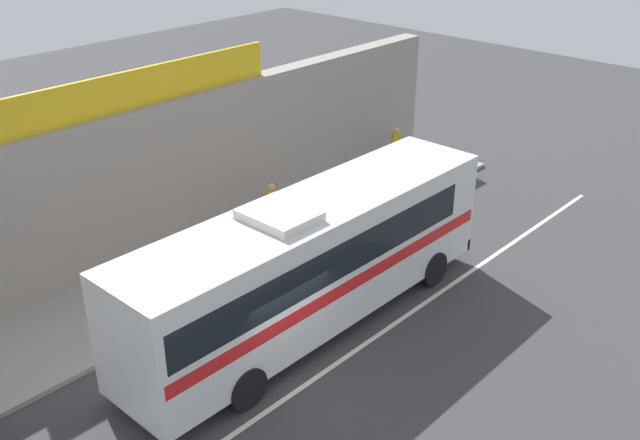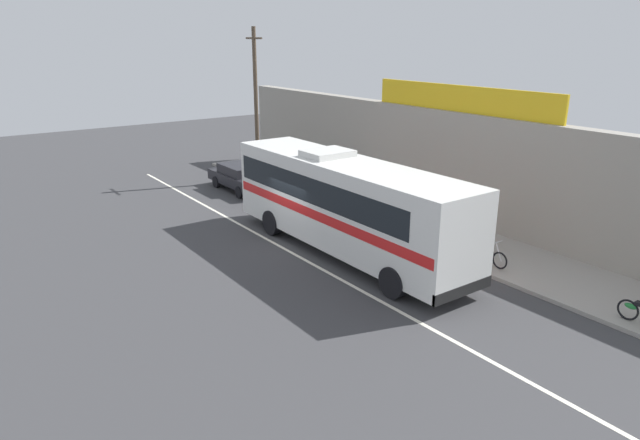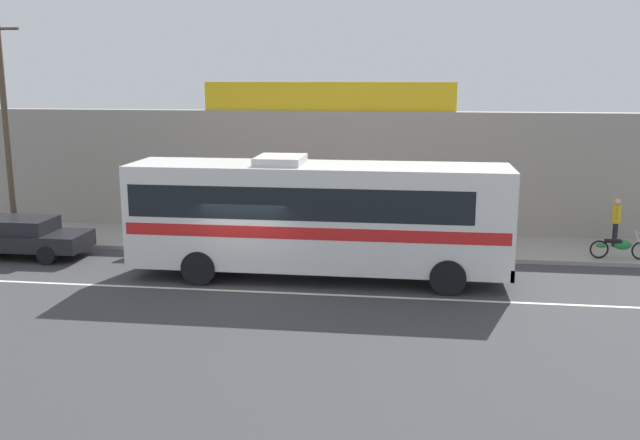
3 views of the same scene
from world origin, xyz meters
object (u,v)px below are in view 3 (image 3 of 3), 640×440
object	(u,v)px
parked_car	(21,236)
pedestrian_near_shop	(616,218)
utility_pole	(6,125)
motorcycle_green	(619,247)
intercity_bus	(315,213)
pedestrian_far_right	(415,216)
motorcycle_red	(444,240)

from	to	relation	value
parked_car	pedestrian_near_shop	bearing A→B (deg)	10.31
utility_pole	motorcycle_green	bearing A→B (deg)	0.28
intercity_bus	pedestrian_far_right	bearing A→B (deg)	56.64
intercity_bus	utility_pole	bearing A→B (deg)	165.68
motorcycle_red	pedestrian_far_right	size ratio (longest dim) A/B	1.09
pedestrian_near_shop	pedestrian_far_right	world-z (taller)	pedestrian_near_shop
parked_car	pedestrian_far_right	bearing A→B (deg)	14.26
intercity_bus	parked_car	xyz separation A→B (m)	(-10.42, 1.18, -1.33)
pedestrian_far_right	utility_pole	bearing A→B (deg)	-173.77
parked_car	motorcycle_red	size ratio (longest dim) A/B	2.47
motorcycle_green	pedestrian_near_shop	size ratio (longest dim) A/B	1.12
utility_pole	motorcycle_red	size ratio (longest dim) A/B	4.43
intercity_bus	parked_car	bearing A→B (deg)	173.53
intercity_bus	pedestrian_near_shop	world-z (taller)	intercity_bus
motorcycle_red	pedestrian_far_right	xyz separation A→B (m)	(-1.01, 1.39, 0.57)
utility_pole	motorcycle_green	size ratio (longest dim) A/B	4.20
utility_pole	motorcycle_red	distance (m)	16.21
motorcycle_green	pedestrian_far_right	bearing A→B (deg)	167.49
motorcycle_green	pedestrian_far_right	size ratio (longest dim) A/B	1.15
pedestrian_near_shop	pedestrian_far_right	size ratio (longest dim) A/B	1.03
intercity_bus	parked_car	world-z (taller)	intercity_bus
motorcycle_red	motorcycle_green	size ratio (longest dim) A/B	0.95
intercity_bus	pedestrian_far_right	distance (m)	5.58
motorcycle_red	pedestrian_far_right	world-z (taller)	pedestrian_far_right
utility_pole	motorcycle_green	distance (m)	21.85
motorcycle_green	motorcycle_red	bearing A→B (deg)	178.87
intercity_bus	motorcycle_green	bearing A→B (deg)	17.53
intercity_bus	parked_car	size ratio (longest dim) A/B	2.51
motorcycle_red	motorcycle_green	distance (m)	5.77
intercity_bus	motorcycle_red	size ratio (longest dim) A/B	6.20
motorcycle_red	parked_car	bearing A→B (deg)	-172.01
pedestrian_near_shop	motorcycle_green	bearing A→B (deg)	-100.37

